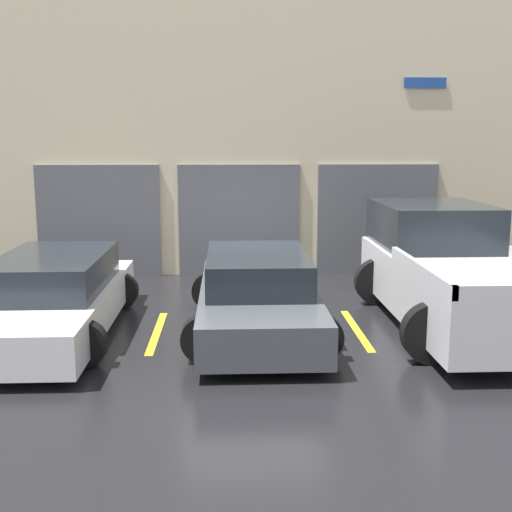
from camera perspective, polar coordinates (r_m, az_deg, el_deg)
name	(u,v)px	position (r m, az deg, el deg)	size (l,w,h in m)	color
ground_plane	(254,310)	(11.29, -0.18, -4.78)	(28.00, 28.00, 0.00)	black
shophouse_building	(247,143)	(14.18, -0.77, 10.02)	(13.69, 0.68, 5.83)	beige
pickup_truck	(450,271)	(10.76, 16.88, -1.32)	(2.57, 5.02, 1.84)	silver
sedan_white	(54,297)	(10.28, -17.56, -3.50)	(2.16, 4.78, 1.22)	white
sedan_side	(257,295)	(9.94, 0.12, -3.45)	(2.18, 4.46, 1.22)	#474C51
parking_stripe_left	(157,332)	(10.11, -8.80, -6.71)	(0.12, 2.20, 0.01)	gold
parking_stripe_centre	(357,330)	(10.25, 8.93, -6.47)	(0.12, 2.20, 0.01)	gold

